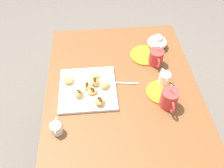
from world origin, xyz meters
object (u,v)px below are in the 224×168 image
(dining_table, at_px, (121,99))
(coffee_mug_red_left, at_px, (156,57))
(saucer_orange_left, at_px, (161,92))
(beignet_7, at_px, (93,91))
(coffee_mug_red_right, at_px, (169,98))
(beignet_3, at_px, (87,86))
(beignet_4, at_px, (95,82))
(ice_cream_bowl, at_px, (157,42))
(beignet_0, at_px, (94,76))
(saucer_orange_right, at_px, (145,55))
(chocolate_sauce_pitcher, at_px, (56,128))
(beignet_1, at_px, (79,94))
(cream_pitcher_white, at_px, (164,78))
(beignet_5, at_px, (100,102))
(beignet_6, at_px, (105,85))
(pastry_plate_square, at_px, (88,89))
(beignet_2, at_px, (68,80))

(dining_table, height_order, coffee_mug_red_left, coffee_mug_red_left)
(saucer_orange_left, distance_m, beignet_7, 0.36)
(saucer_orange_left, bearing_deg, coffee_mug_red_right, 9.69)
(coffee_mug_red_left, height_order, beignet_3, coffee_mug_red_left)
(coffee_mug_red_left, relative_size, beignet_4, 2.84)
(beignet_3, bearing_deg, dining_table, 96.93)
(ice_cream_bowl, bearing_deg, beignet_4, -53.52)
(beignet_0, bearing_deg, saucer_orange_right, 118.67)
(coffee_mug_red_right, height_order, beignet_7, coffee_mug_red_right)
(chocolate_sauce_pitcher, xyz_separation_m, saucer_orange_left, (-0.18, 0.52, -0.03))
(beignet_1, bearing_deg, beignet_4, 132.69)
(coffee_mug_red_left, relative_size, ice_cream_bowl, 1.15)
(beignet_4, bearing_deg, cream_pitcher_white, 88.46)
(beignet_3, bearing_deg, beignet_7, 36.52)
(cream_pitcher_white, bearing_deg, chocolate_sauce_pitcher, -65.64)
(beignet_5, bearing_deg, beignet_1, -118.67)
(dining_table, bearing_deg, beignet_6, -75.18)
(pastry_plate_square, bearing_deg, beignet_4, 120.70)
(dining_table, xyz_separation_m, beignet_6, (0.02, -0.09, 0.17))
(chocolate_sauce_pitcher, bearing_deg, beignet_3, 148.84)
(coffee_mug_red_right, relative_size, cream_pitcher_white, 1.44)
(beignet_5, height_order, beignet_6, beignet_5)
(chocolate_sauce_pitcher, xyz_separation_m, beignet_0, (-0.31, 0.18, -0.00))
(dining_table, relative_size, saucer_orange_left, 6.44)
(pastry_plate_square, height_order, saucer_orange_left, pastry_plate_square)
(beignet_4, bearing_deg, beignet_2, -100.53)
(beignet_4, bearing_deg, saucer_orange_right, 125.01)
(pastry_plate_square, height_order, saucer_orange_right, pastry_plate_square)
(cream_pitcher_white, bearing_deg, saucer_orange_right, -164.80)
(beignet_0, height_order, beignet_4, beignet_4)
(beignet_0, bearing_deg, coffee_mug_red_right, 60.53)
(beignet_6, bearing_deg, coffee_mug_red_right, 67.13)
(saucer_orange_right, bearing_deg, beignet_4, -54.99)
(beignet_0, height_order, beignet_6, beignet_6)
(dining_table, xyz_separation_m, beignet_5, (0.13, -0.13, 0.17))
(cream_pitcher_white, xyz_separation_m, ice_cream_bowl, (-0.30, 0.03, -0.00))
(coffee_mug_red_right, xyz_separation_m, cream_pitcher_white, (-0.15, 0.01, -0.01))
(pastry_plate_square, distance_m, beignet_6, 0.09)
(ice_cream_bowl, distance_m, beignet_5, 0.57)
(beignet_2, height_order, beignet_6, beignet_6)
(coffee_mug_red_left, distance_m, chocolate_sauce_pitcher, 0.67)
(dining_table, xyz_separation_m, ice_cream_bowl, (-0.29, 0.25, 0.17))
(coffee_mug_red_left, relative_size, beignet_1, 3.21)
(pastry_plate_square, distance_m, beignet_3, 0.02)
(cream_pitcher_white, height_order, saucer_orange_right, cream_pitcher_white)
(beignet_1, bearing_deg, cream_pitcher_white, 98.39)
(coffee_mug_red_right, xyz_separation_m, beignet_7, (-0.09, -0.37, -0.02))
(beignet_5, bearing_deg, saucer_orange_right, 140.32)
(pastry_plate_square, distance_m, saucer_orange_left, 0.38)
(beignet_1, relative_size, beignet_6, 0.80)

